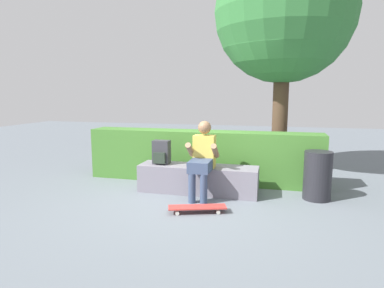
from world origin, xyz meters
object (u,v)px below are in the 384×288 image
skateboard_near_person (197,207)px  backpack_on_bench (161,153)px  person_skater (202,157)px  bench_main (198,179)px  trash_bin (317,176)px

skateboard_near_person → backpack_on_bench: bearing=132.6°
person_skater → skateboard_near_person: size_ratio=1.46×
bench_main → backpack_on_bench: size_ratio=4.92×
bench_main → skateboard_near_person: bearing=-77.2°
bench_main → trash_bin: 1.88m
bench_main → trash_bin: trash_bin is taller
person_skater → trash_bin: (1.75, 0.33, -0.27)m
person_skater → backpack_on_bench: 0.79m
person_skater → skateboard_near_person: bearing=-82.9°
person_skater → backpack_on_bench: person_skater is taller
backpack_on_bench → bench_main: bearing=0.9°
skateboard_near_person → trash_bin: size_ratio=1.09×
person_skater → skateboard_near_person: (0.09, -0.71, -0.58)m
skateboard_near_person → trash_bin: (1.66, 1.03, 0.30)m
bench_main → backpack_on_bench: backpack_on_bench is taller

